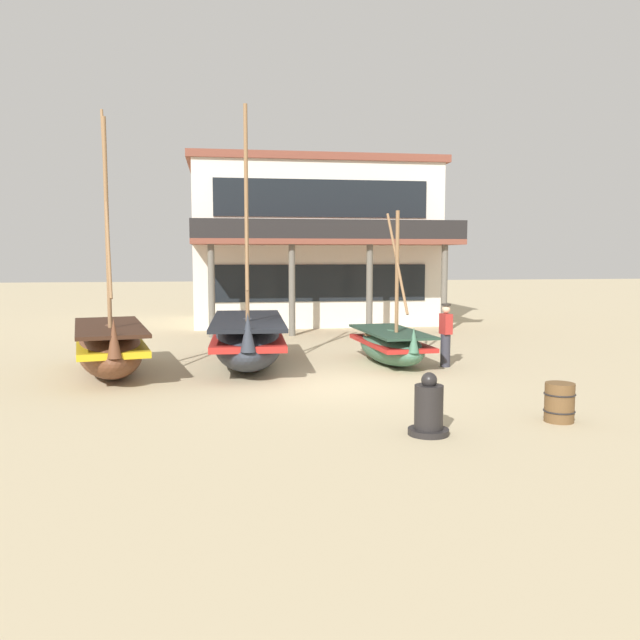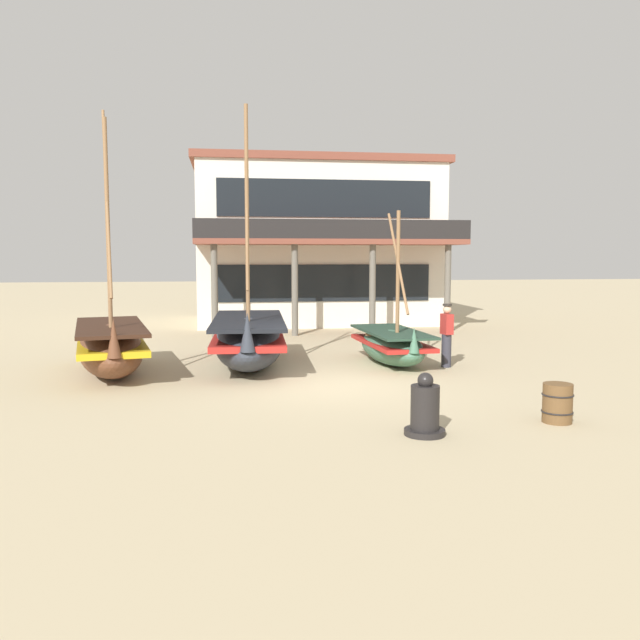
{
  "view_description": "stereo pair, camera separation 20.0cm",
  "coord_description": "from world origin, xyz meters",
  "px_view_note": "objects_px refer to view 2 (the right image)",
  "views": [
    {
      "loc": [
        -2.44,
        -14.6,
        2.97
      ],
      "look_at": [
        0.0,
        1.0,
        1.4
      ],
      "focal_mm": 36.8,
      "sensor_mm": 36.0,
      "label": 1
    },
    {
      "loc": [
        -2.24,
        -14.63,
        2.97
      ],
      "look_at": [
        0.0,
        1.0,
        1.4
      ],
      "focal_mm": 36.8,
      "sensor_mm": 36.0,
      "label": 2
    }
  ],
  "objects_px": {
    "fishing_boat_near_left": "(392,345)",
    "fisherman_by_hull": "(447,336)",
    "capstan_winch": "(425,410)",
    "wooden_barrel": "(557,403)",
    "harbor_building_main": "(315,243)",
    "fishing_boat_far_right": "(111,347)",
    "fishing_boat_centre_large": "(249,340)"
  },
  "relations": [
    {
      "from": "fishing_boat_far_right",
      "to": "wooden_barrel",
      "type": "distance_m",
      "value": 10.55
    },
    {
      "from": "fishing_boat_centre_large",
      "to": "fisherman_by_hull",
      "type": "xyz_separation_m",
      "value": [
        5.19,
        -0.83,
        0.12
      ]
    },
    {
      "from": "fishing_boat_near_left",
      "to": "fishing_boat_centre_large",
      "type": "height_order",
      "value": "fishing_boat_centre_large"
    },
    {
      "from": "fishing_boat_far_right",
      "to": "wooden_barrel",
      "type": "height_order",
      "value": "fishing_boat_far_right"
    },
    {
      "from": "fishing_boat_near_left",
      "to": "wooden_barrel",
      "type": "height_order",
      "value": "fishing_boat_near_left"
    },
    {
      "from": "capstan_winch",
      "to": "wooden_barrel",
      "type": "xyz_separation_m",
      "value": [
        2.58,
        0.46,
        -0.07
      ]
    },
    {
      "from": "fishing_boat_near_left",
      "to": "fisherman_by_hull",
      "type": "relative_size",
      "value": 2.45
    },
    {
      "from": "fishing_boat_far_right",
      "to": "harbor_building_main",
      "type": "bearing_deg",
      "value": 61.18
    },
    {
      "from": "wooden_barrel",
      "to": "fishing_boat_far_right",
      "type": "bearing_deg",
      "value": 145.25
    },
    {
      "from": "fishing_boat_far_right",
      "to": "capstan_winch",
      "type": "bearing_deg",
      "value": -46.73
    },
    {
      "from": "fishing_boat_near_left",
      "to": "fisherman_by_hull",
      "type": "height_order",
      "value": "fishing_boat_near_left"
    },
    {
      "from": "fishing_boat_near_left",
      "to": "fishing_boat_centre_large",
      "type": "bearing_deg",
      "value": 178.39
    },
    {
      "from": "fishing_boat_near_left",
      "to": "capstan_winch",
      "type": "bearing_deg",
      "value": -100.03
    },
    {
      "from": "fishing_boat_near_left",
      "to": "wooden_barrel",
      "type": "xyz_separation_m",
      "value": [
        1.34,
        -6.57,
        -0.17
      ]
    },
    {
      "from": "fishing_boat_centre_large",
      "to": "wooden_barrel",
      "type": "bearing_deg",
      "value": -51.95
    },
    {
      "from": "harbor_building_main",
      "to": "fisherman_by_hull",
      "type": "bearing_deg",
      "value": -81.76
    },
    {
      "from": "fishing_boat_centre_large",
      "to": "fishing_boat_far_right",
      "type": "bearing_deg",
      "value": -168.96
    },
    {
      "from": "fishing_boat_centre_large",
      "to": "fishing_boat_far_right",
      "type": "relative_size",
      "value": 1.03
    },
    {
      "from": "capstan_winch",
      "to": "harbor_building_main",
      "type": "bearing_deg",
      "value": 87.8
    },
    {
      "from": "fisherman_by_hull",
      "to": "capstan_winch",
      "type": "relative_size",
      "value": 1.61
    },
    {
      "from": "fishing_boat_centre_large",
      "to": "capstan_winch",
      "type": "distance_m",
      "value": 7.62
    },
    {
      "from": "fisherman_by_hull",
      "to": "harbor_building_main",
      "type": "distance_m",
      "value": 12.96
    },
    {
      "from": "wooden_barrel",
      "to": "harbor_building_main",
      "type": "distance_m",
      "value": 18.76
    },
    {
      "from": "fisherman_by_hull",
      "to": "wooden_barrel",
      "type": "distance_m",
      "value": 5.87
    },
    {
      "from": "capstan_winch",
      "to": "wooden_barrel",
      "type": "distance_m",
      "value": 2.62
    },
    {
      "from": "fishing_boat_near_left",
      "to": "capstan_winch",
      "type": "height_order",
      "value": "fishing_boat_near_left"
    },
    {
      "from": "wooden_barrel",
      "to": "harbor_building_main",
      "type": "xyz_separation_m",
      "value": [
        -1.85,
        18.39,
        3.17
      ]
    },
    {
      "from": "harbor_building_main",
      "to": "fishing_boat_near_left",
      "type": "bearing_deg",
      "value": -87.5
    },
    {
      "from": "fishing_boat_far_right",
      "to": "fisherman_by_hull",
      "type": "xyz_separation_m",
      "value": [
        8.63,
        -0.16,
        0.14
      ]
    },
    {
      "from": "fishing_boat_far_right",
      "to": "harbor_building_main",
      "type": "relative_size",
      "value": 0.62
    },
    {
      "from": "harbor_building_main",
      "to": "fishing_boat_far_right",
      "type": "bearing_deg",
      "value": -118.82
    },
    {
      "from": "fisherman_by_hull",
      "to": "wooden_barrel",
      "type": "relative_size",
      "value": 2.41
    }
  ]
}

